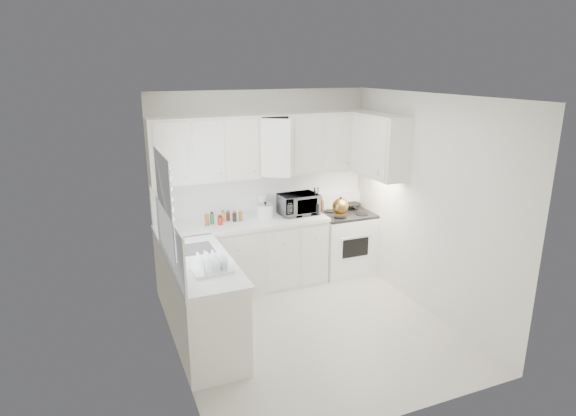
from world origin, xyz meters
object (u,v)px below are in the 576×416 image
tea_kettle (341,205)px  rice_cooker (265,210)px  dish_rack (211,262)px  stove (345,234)px  microwave (298,202)px  utensil_crock (316,201)px

tea_kettle → rice_cooker: (-1.02, 0.21, -0.01)m
rice_cooker → dish_rack: (-1.09, -1.45, -0.01)m
stove → tea_kettle: size_ratio=4.08×
microwave → rice_cooker: (-0.47, 0.02, -0.06)m
tea_kettle → utensil_crock: 0.35m
stove → tea_kettle: 0.56m
tea_kettle → dish_rack: 2.44m
stove → microwave: microwave is taller
stove → microwave: size_ratio=2.23×
stove → utensil_crock: size_ratio=2.89×
microwave → utensil_crock: size_ratio=1.29×
tea_kettle → microwave: bearing=150.7°
stove → microwave: bearing=178.4°
stove → rice_cooker: rice_cooker is taller
stove → utensil_crock: 0.78m
stove → rice_cooker: size_ratio=5.23×
dish_rack → utensil_crock: bearing=33.7°
rice_cooker → tea_kettle: bearing=-1.0°
utensil_crock → dish_rack: bearing=-143.2°
stove → dish_rack: 2.72m
rice_cooker → dish_rack: rice_cooker is taller
stove → rice_cooker: 1.29m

